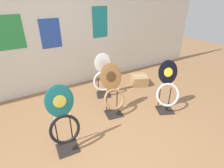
% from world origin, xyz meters
% --- Properties ---
extents(ground_plane, '(14.00, 14.00, 0.00)m').
position_xyz_m(ground_plane, '(0.00, 0.00, 0.00)').
color(ground_plane, '#8E6642').
extents(wall_back, '(8.00, 0.07, 2.60)m').
position_xyz_m(wall_back, '(-0.00, 2.24, 1.30)').
color(wall_back, silver).
rests_on(wall_back, ground_plane).
extents(toilet_seat_display_woodgrain, '(0.43, 0.42, 0.89)m').
position_xyz_m(toilet_seat_display_woodgrain, '(0.59, 0.80, 0.42)').
color(toilet_seat_display_woodgrain, black).
rests_on(toilet_seat_display_woodgrain, ground_plane).
extents(toilet_seat_display_teal_sax, '(0.40, 0.30, 0.95)m').
position_xyz_m(toilet_seat_display_teal_sax, '(-0.36, 0.43, 0.46)').
color(toilet_seat_display_teal_sax, black).
rests_on(toilet_seat_display_teal_sax, ground_plane).
extents(toilet_seat_display_jazz_black, '(0.47, 0.43, 0.91)m').
position_xyz_m(toilet_seat_display_jazz_black, '(1.45, 0.39, 0.44)').
color(toilet_seat_display_jazz_black, black).
rests_on(toilet_seat_display_jazz_black, ground_plane).
extents(toilet_seat_display_white_plain, '(0.43, 0.36, 0.89)m').
position_xyz_m(toilet_seat_display_white_plain, '(0.74, 1.42, 0.41)').
color(toilet_seat_display_white_plain, black).
rests_on(toilet_seat_display_white_plain, ground_plane).
extents(storage_box, '(0.45, 0.46, 0.22)m').
position_xyz_m(storage_box, '(1.69, 1.43, 0.11)').
color(storage_box, '#A37F51').
rests_on(storage_box, ground_plane).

